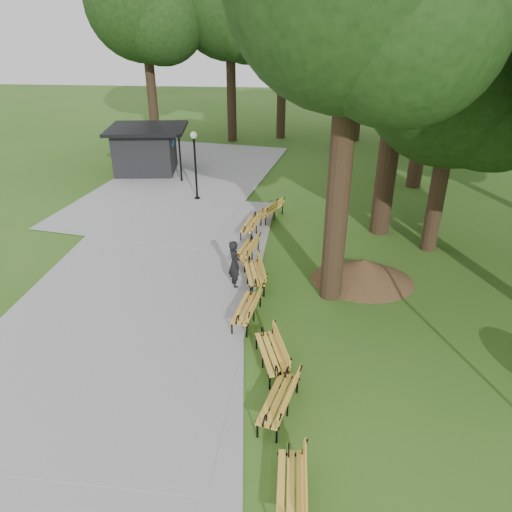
# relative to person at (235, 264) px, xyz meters

# --- Properties ---
(ground) EXTENTS (100.00, 100.00, 0.00)m
(ground) POSITION_rel_person_xyz_m (0.78, -2.90, -0.84)
(ground) COLOR #2C5518
(ground) RESTS_ON ground
(path) EXTENTS (12.00, 38.00, 0.06)m
(path) POSITION_rel_person_xyz_m (-3.22, 0.10, -0.81)
(path) COLOR #97979A
(path) RESTS_ON ground
(person) EXTENTS (0.63, 0.73, 1.69)m
(person) POSITION_rel_person_xyz_m (0.00, 0.00, 0.00)
(person) COLOR black
(person) RESTS_ON ground
(kiosk) EXTENTS (4.58, 4.09, 2.63)m
(kiosk) POSITION_rel_person_xyz_m (-6.64, 12.38, 0.47)
(kiosk) COLOR black
(kiosk) RESTS_ON ground
(lamp_post) EXTENTS (0.32, 0.32, 3.33)m
(lamp_post) POSITION_rel_person_xyz_m (-2.90, 8.20, 1.54)
(lamp_post) COLOR black
(lamp_post) RESTS_ON ground
(dirt_mound) EXTENTS (2.97, 2.97, 0.82)m
(dirt_mound) POSITION_rel_person_xyz_m (4.35, 0.74, -0.43)
(dirt_mound) COLOR #47301C
(dirt_mound) RESTS_ON ground
(bench_0) EXTENTS (0.66, 1.91, 0.88)m
(bench_0) POSITION_rel_person_xyz_m (2.05, -8.03, -0.40)
(bench_0) COLOR gold
(bench_0) RESTS_ON ground
(bench_1) EXTENTS (1.11, 2.00, 0.88)m
(bench_1) POSITION_rel_person_xyz_m (1.72, -5.70, -0.40)
(bench_1) COLOR gold
(bench_1) RESTS_ON ground
(bench_2) EXTENTS (1.15, 2.00, 0.88)m
(bench_2) POSITION_rel_person_xyz_m (1.46, -4.06, -0.40)
(bench_2) COLOR gold
(bench_2) RESTS_ON ground
(bench_3) EXTENTS (0.94, 1.98, 0.88)m
(bench_3) POSITION_rel_person_xyz_m (0.61, -1.99, -0.40)
(bench_3) COLOR gold
(bench_3) RESTS_ON ground
(bench_4) EXTENTS (1.05, 1.99, 0.88)m
(bench_4) POSITION_rel_person_xyz_m (0.63, 0.14, -0.40)
(bench_4) COLOR gold
(bench_4) RESTS_ON ground
(bench_5) EXTENTS (1.01, 1.99, 0.88)m
(bench_5) POSITION_rel_person_xyz_m (0.20, 1.85, -0.40)
(bench_5) COLOR gold
(bench_5) RESTS_ON ground
(bench_6) EXTENTS (0.94, 1.98, 0.88)m
(bench_6) POSITION_rel_person_xyz_m (0.15, 4.32, -0.40)
(bench_6) COLOR gold
(bench_6) RESTS_ON ground
(bench_7) EXTENTS (1.37, 1.99, 0.88)m
(bench_7) POSITION_rel_person_xyz_m (0.83, 5.98, -0.40)
(bench_7) COLOR gold
(bench_7) RESTS_ON ground
(lawn_tree_1) EXTENTS (6.54, 6.54, 9.91)m
(lawn_tree_1) POSITION_rel_person_xyz_m (7.19, 3.50, 5.76)
(lawn_tree_1) COLOR black
(lawn_tree_1) RESTS_ON ground
(tree_backdrop) EXTENTS (38.17, 9.64, 16.44)m
(tree_backdrop) POSITION_rel_person_xyz_m (7.45, 20.39, 7.38)
(tree_backdrop) COLOR black
(tree_backdrop) RESTS_ON ground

